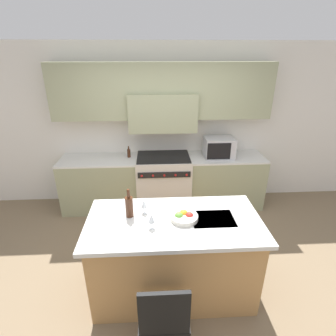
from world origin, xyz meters
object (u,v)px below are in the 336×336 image
at_px(wine_glass_near, 151,219).
at_px(fruit_bowl, 184,217).
at_px(microwave, 219,147).
at_px(wine_glass_far, 144,204).
at_px(oil_bottle_on_counter, 129,153).
at_px(wine_bottle, 129,206).
at_px(range_stove, 164,182).
at_px(island_chair, 164,317).

height_order(wine_glass_near, fruit_bowl, wine_glass_near).
bearing_deg(microwave, wine_glass_far, -125.52).
bearing_deg(oil_bottle_on_counter, wine_bottle, -85.17).
relative_size(range_stove, wine_glass_near, 5.81).
bearing_deg(oil_bottle_on_counter, microwave, -2.44).
height_order(island_chair, wine_bottle, wine_bottle).
relative_size(wine_bottle, wine_glass_far, 1.96).
height_order(island_chair, oil_bottle_on_counter, oil_bottle_on_counter).
bearing_deg(oil_bottle_on_counter, island_chair, -79.95).
bearing_deg(microwave, oil_bottle_on_counter, 177.56).
relative_size(wine_glass_near, fruit_bowl, 0.57).
relative_size(island_chair, wine_glass_far, 5.70).
bearing_deg(fruit_bowl, range_stove, 94.44).
bearing_deg(wine_glass_near, island_chair, -82.11).
xyz_separation_m(island_chair, wine_glass_far, (-0.17, 0.92, 0.52)).
relative_size(range_stove, wine_glass_far, 5.81).
bearing_deg(wine_bottle, wine_glass_near, -44.06).
xyz_separation_m(microwave, island_chair, (-1.03, -2.60, -0.55)).
relative_size(range_stove, island_chair, 1.02).
xyz_separation_m(island_chair, oil_bottle_on_counter, (-0.47, 2.66, 0.45)).
xyz_separation_m(range_stove, island_chair, (-0.10, -2.58, 0.06)).
relative_size(microwave, wine_glass_far, 2.98).
bearing_deg(wine_bottle, fruit_bowl, -9.17).
xyz_separation_m(microwave, wine_glass_near, (-1.12, -1.96, -0.02)).
bearing_deg(wine_glass_near, wine_bottle, 135.94).
distance_m(range_stove, oil_bottle_on_counter, 0.77).
xyz_separation_m(range_stove, wine_bottle, (-0.42, -1.71, 0.59)).
distance_m(range_stove, wine_glass_near, 2.03).
height_order(microwave, wine_bottle, wine_bottle).
xyz_separation_m(microwave, wine_bottle, (-1.35, -1.73, -0.01)).
bearing_deg(wine_glass_near, microwave, 60.19).
distance_m(microwave, oil_bottle_on_counter, 1.51).
distance_m(wine_glass_near, wine_glass_far, 0.29).
height_order(wine_bottle, wine_glass_near, wine_bottle).
xyz_separation_m(wine_glass_near, wine_glass_far, (-0.08, 0.27, 0.00)).
bearing_deg(microwave, range_stove, -178.85).
xyz_separation_m(range_stove, fruit_bowl, (0.14, -1.80, 0.50)).
bearing_deg(microwave, wine_bottle, -127.95).
relative_size(wine_glass_near, wine_glass_far, 1.00).
distance_m(island_chair, wine_bottle, 1.07).
bearing_deg(island_chair, wine_glass_far, 100.43).
height_order(range_stove, wine_glass_far, wine_glass_far).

